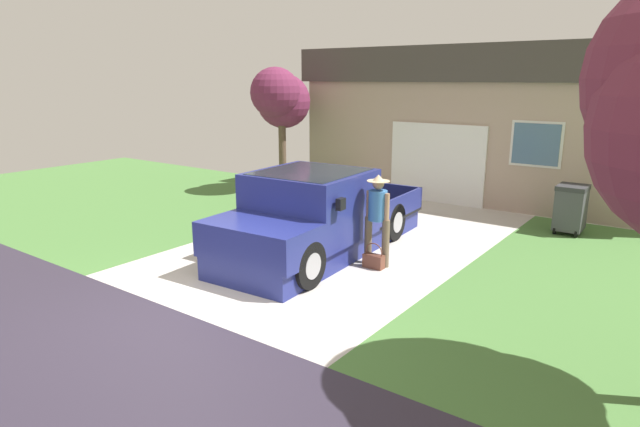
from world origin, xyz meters
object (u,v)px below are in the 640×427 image
handbag (374,260)px  wheeled_trash_bin (571,207)px  house_with_garage (508,120)px  neighbor_tree (280,98)px  pickup_truck (313,218)px  person_with_hat (378,212)px

handbag → wheeled_trash_bin: (2.34, 4.52, 0.44)m
house_with_garage → wheeled_trash_bin: size_ratio=10.33×
neighbor_tree → wheeled_trash_bin: (8.14, 0.23, -2.19)m
handbag → neighbor_tree: (-5.79, 4.29, 2.63)m
pickup_truck → wheeled_trash_bin: 5.87m
handbag → pickup_truck: bearing=-177.5°
house_with_garage → wheeled_trash_bin: bearing=-55.1°
person_with_hat → house_with_garage: 8.35m
wheeled_trash_bin → handbag: bearing=-117.4°
neighbor_tree → wheeled_trash_bin: neighbor_tree is taller
house_with_garage → neighbor_tree: house_with_garage is taller
neighbor_tree → handbag: bearing=-36.5°
house_with_garage → wheeled_trash_bin: 5.04m
person_with_hat → handbag: bearing=108.8°
neighbor_tree → house_with_garage: bearing=37.7°
person_with_hat → house_with_garage: (-0.35, 8.27, 1.14)m
house_with_garage → neighbor_tree: size_ratio=3.05×
pickup_truck → house_with_garage: house_with_garage is taller
pickup_truck → handbag: (1.33, 0.06, -0.60)m
person_with_hat → handbag: size_ratio=3.57×
wheeled_trash_bin → house_with_garage: bearing=124.9°
handbag → person_with_hat: bearing=105.8°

